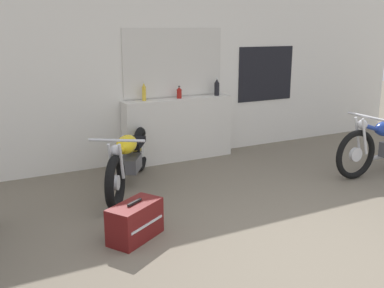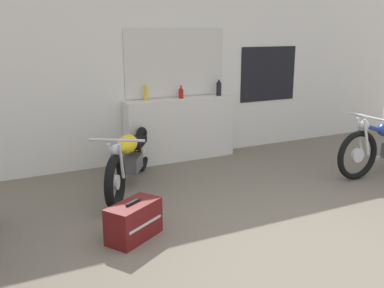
{
  "view_description": "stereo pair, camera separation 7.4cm",
  "coord_description": "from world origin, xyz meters",
  "px_view_note": "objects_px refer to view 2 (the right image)",
  "views": [
    {
      "loc": [
        -2.58,
        -2.52,
        1.99
      ],
      "look_at": [
        -0.26,
        1.85,
        0.7
      ],
      "focal_mm": 42.0,
      "sensor_mm": 36.0,
      "label": 1
    },
    {
      "loc": [
        -2.51,
        -2.56,
        1.99
      ],
      "look_at": [
        -0.26,
        1.85,
        0.7
      ],
      "focal_mm": 42.0,
      "sensor_mm": 36.0,
      "label": 2
    }
  ],
  "objects_px": {
    "bottle_leftmost": "(146,92)",
    "hard_case_darkred": "(134,221)",
    "bottle_left_center": "(181,93)",
    "motorcycle_yellow": "(130,158)",
    "bottle_center": "(219,88)"
  },
  "relations": [
    {
      "from": "bottle_leftmost",
      "to": "bottle_left_center",
      "type": "xyz_separation_m",
      "value": [
        0.56,
        -0.03,
        -0.04
      ]
    },
    {
      "from": "motorcycle_yellow",
      "to": "hard_case_darkred",
      "type": "bearing_deg",
      "value": -108.08
    },
    {
      "from": "bottle_center",
      "to": "hard_case_darkred",
      "type": "height_order",
      "value": "bottle_center"
    },
    {
      "from": "bottle_leftmost",
      "to": "bottle_center",
      "type": "xyz_separation_m",
      "value": [
        1.21,
        -0.04,
        -0.0
      ]
    },
    {
      "from": "bottle_leftmost",
      "to": "bottle_center",
      "type": "bearing_deg",
      "value": -1.9
    },
    {
      "from": "bottle_left_center",
      "to": "motorcycle_yellow",
      "type": "bearing_deg",
      "value": -142.87
    },
    {
      "from": "bottle_left_center",
      "to": "hard_case_darkred",
      "type": "bearing_deg",
      "value": -125.28
    },
    {
      "from": "bottle_center",
      "to": "hard_case_darkred",
      "type": "xyz_separation_m",
      "value": [
        -2.25,
        -2.24,
        -0.89
      ]
    },
    {
      "from": "hard_case_darkred",
      "to": "bottle_center",
      "type": "bearing_deg",
      "value": 44.94
    },
    {
      "from": "bottle_left_center",
      "to": "hard_case_darkred",
      "type": "relative_size",
      "value": 0.3
    },
    {
      "from": "motorcycle_yellow",
      "to": "hard_case_darkred",
      "type": "distance_m",
      "value": 1.48
    },
    {
      "from": "bottle_leftmost",
      "to": "bottle_left_center",
      "type": "bearing_deg",
      "value": -2.95
    },
    {
      "from": "bottle_leftmost",
      "to": "hard_case_darkred",
      "type": "distance_m",
      "value": 2.66
    },
    {
      "from": "bottle_leftmost",
      "to": "bottle_center",
      "type": "distance_m",
      "value": 1.21
    },
    {
      "from": "bottle_center",
      "to": "hard_case_darkred",
      "type": "distance_m",
      "value": 3.3
    }
  ]
}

